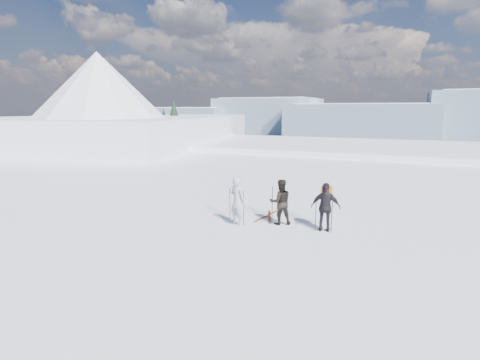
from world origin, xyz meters
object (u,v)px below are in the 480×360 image
object	(u,v)px
skier_dark	(280,202)
skier_pack	(326,207)
skis_loose	(268,216)
skier_grey	(238,201)

from	to	relation	value
skier_dark	skier_pack	bearing A→B (deg)	145.45
skier_pack	skis_loose	xyz separation A→B (m)	(-2.26, 0.80, -0.79)
skier_grey	skier_pack	world-z (taller)	skier_grey
skier_dark	skis_loose	distance (m)	1.23
skier_grey	skis_loose	size ratio (longest dim) A/B	1.00
skier_grey	skier_pack	distance (m)	2.97
skier_grey	skier_dark	bearing A→B (deg)	-132.56
skier_grey	skier_dark	world-z (taller)	skier_grey
skier_pack	skier_dark	bearing A→B (deg)	-11.94
skier_pack	skis_loose	size ratio (longest dim) A/B	0.96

